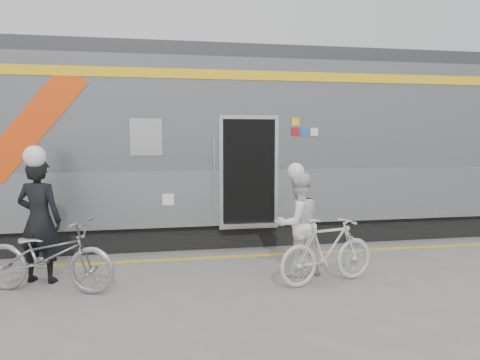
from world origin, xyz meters
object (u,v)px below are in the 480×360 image
object	(u,v)px
man	(39,220)
bicycle_left	(48,256)
woman	(298,224)
bicycle_right	(327,251)

from	to	relation	value
man	bicycle_left	world-z (taller)	man
woman	bicycle_right	bearing A→B (deg)	103.90
bicycle_left	woman	size ratio (longest dim) A/B	1.21
man	bicycle_right	world-z (taller)	man
man	bicycle_right	bearing A→B (deg)	-172.63
man	woman	size ratio (longest dim) A/B	1.15
woman	bicycle_right	xyz separation A→B (m)	(0.30, -0.55, -0.33)
man	woman	xyz separation A→B (m)	(4.04, -0.44, -0.13)
bicycle_left	man	bearing A→B (deg)	40.20
bicycle_left	bicycle_right	bearing A→B (deg)	-75.85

